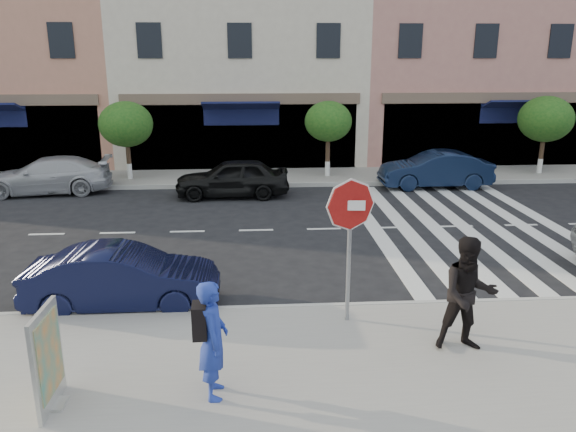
% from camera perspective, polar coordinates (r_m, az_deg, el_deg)
% --- Properties ---
extents(ground, '(120.00, 120.00, 0.00)m').
position_cam_1_polar(ground, '(12.71, -3.07, -6.90)').
color(ground, black).
rests_on(ground, ground).
extents(sidewalk_near, '(60.00, 4.50, 0.15)m').
position_cam_1_polar(sidewalk_near, '(9.33, -2.76, -15.49)').
color(sidewalk_near, gray).
rests_on(sidewalk_near, ground).
extents(sidewalk_far, '(60.00, 3.00, 0.15)m').
position_cam_1_polar(sidewalk_far, '(23.22, -3.44, 3.93)').
color(sidewalk_far, gray).
rests_on(sidewalk_far, ground).
extents(building_west_mid, '(10.00, 9.00, 14.00)m').
position_cam_1_polar(building_west_mid, '(30.77, -25.90, 18.39)').
color(building_west_mid, tan).
rests_on(building_west_mid, ground).
extents(building_centre, '(11.00, 9.00, 11.00)m').
position_cam_1_polar(building_centre, '(28.71, -4.76, 17.13)').
color(building_centre, beige).
rests_on(building_centre, ground).
extents(building_east_mid, '(13.00, 9.00, 13.00)m').
position_cam_1_polar(building_east_mid, '(30.99, 19.23, 18.11)').
color(building_east_mid, tan).
rests_on(building_east_mid, ground).
extents(street_tree_wb, '(2.10, 2.10, 3.06)m').
position_cam_1_polar(street_tree_wb, '(23.18, -16.14, 8.91)').
color(street_tree_wb, '#473323').
rests_on(street_tree_wb, sidewalk_far).
extents(street_tree_c, '(1.90, 1.90, 3.04)m').
position_cam_1_polar(street_tree_c, '(22.86, 4.11, 9.53)').
color(street_tree_c, '#473323').
rests_on(street_tree_c, sidewalk_far).
extents(street_tree_ea, '(2.20, 2.20, 3.19)m').
position_cam_1_polar(street_tree_ea, '(25.67, 24.71, 8.92)').
color(street_tree_ea, '#473323').
rests_on(street_tree_ea, sidewalk_far).
extents(stop_sign, '(0.96, 0.13, 2.72)m').
position_cam_1_polar(stop_sign, '(10.09, 6.33, -0.39)').
color(stop_sign, gray).
rests_on(stop_sign, sidewalk_near).
extents(photographer, '(0.45, 0.67, 1.78)m').
position_cam_1_polar(photographer, '(8.28, -7.62, -12.32)').
color(photographer, '#21359A').
rests_on(photographer, sidewalk_near).
extents(walker, '(1.01, 0.81, 1.98)m').
position_cam_1_polar(walker, '(9.83, 17.84, -7.61)').
color(walker, black).
rests_on(walker, sidewalk_near).
extents(poster_board, '(0.35, 0.98, 1.49)m').
position_cam_1_polar(poster_board, '(8.71, -23.20, -13.36)').
color(poster_board, beige).
rests_on(poster_board, sidewalk_near).
extents(car_near_mid, '(3.83, 1.36, 1.26)m').
position_cam_1_polar(car_near_mid, '(11.84, -16.41, -6.05)').
color(car_near_mid, black).
rests_on(car_near_mid, ground).
extents(car_far_left, '(4.75, 2.33, 1.33)m').
position_cam_1_polar(car_far_left, '(22.54, -23.27, 3.80)').
color(car_far_left, '#AAAAAF').
rests_on(car_far_left, ground).
extents(car_far_mid, '(4.07, 1.67, 1.38)m').
position_cam_1_polar(car_far_mid, '(20.31, -5.68, 3.89)').
color(car_far_mid, black).
rests_on(car_far_mid, ground).
extents(car_far_right, '(4.23, 1.49, 1.39)m').
position_cam_1_polar(car_far_right, '(22.37, 14.72, 4.58)').
color(car_far_right, black).
rests_on(car_far_right, ground).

